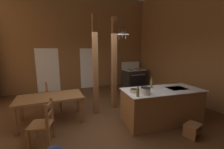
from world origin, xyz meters
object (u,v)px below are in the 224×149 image
stove_range (134,78)px  bottle_short_on_counter (151,84)px  dining_table (50,99)px  ladderback_chair_by_post (52,98)px  bottle_tall_on_counter (138,92)px  mixing_bowl_on_counter (134,91)px  stockpot_on_counter (145,91)px  kitchen_island (161,106)px  step_stool (193,129)px  ladderback_chair_near_window (43,123)px

stove_range → bottle_short_on_counter: stove_range is taller
stove_range → dining_table: bearing=-148.9°
stove_range → ladderback_chair_by_post: size_ratio=1.39×
stove_range → bottle_tall_on_counter: (-2.23, -3.90, 0.55)m
mixing_bowl_on_counter → stockpot_on_counter: bearing=-52.9°
mixing_bowl_on_counter → bottle_tall_on_counter: 0.34m
dining_table → bottle_tall_on_counter: bottle_tall_on_counter is taller
kitchen_island → dining_table: kitchen_island is taller
step_stool → mixing_bowl_on_counter: mixing_bowl_on_counter is taller
stockpot_on_counter → kitchen_island: bearing=14.1°
bottle_tall_on_counter → kitchen_island: bearing=15.2°
dining_table → stove_range: bearing=31.1°
ladderback_chair_by_post → bottle_short_on_counter: (2.64, -1.65, 0.60)m
bottle_short_on_counter → dining_table: bearing=161.2°
stockpot_on_counter → mixing_bowl_on_counter: stockpot_on_counter is taller
stove_range → dining_table: size_ratio=0.77×
stove_range → mixing_bowl_on_counter: bearing=-120.8°
ladderback_chair_by_post → step_stool: bearing=-42.0°
dining_table → ladderback_chair_near_window: ladderback_chair_near_window is taller
step_stool → kitchen_island: bearing=103.5°
stockpot_on_counter → mixing_bowl_on_counter: 0.29m
step_stool → bottle_tall_on_counter: bottle_tall_on_counter is taller
bottle_tall_on_counter → bottle_short_on_counter: (0.76, 0.50, 0.02)m
step_stool → mixing_bowl_on_counter: size_ratio=1.80×
step_stool → bottle_tall_on_counter: 1.55m
mixing_bowl_on_counter → ladderback_chair_by_post: bearing=137.2°
mixing_bowl_on_counter → stove_range: bearing=59.2°
ladderback_chair_by_post → dining_table: bearing=-91.6°
step_stool → ladderback_chair_by_post: size_ratio=0.44×
kitchen_island → ladderback_chair_near_window: ladderback_chair_near_window is taller
kitchen_island → bottle_tall_on_counter: size_ratio=8.84×
stove_range → ladderback_chair_near_window: (-4.27, -3.45, -0.03)m
ladderback_chair_by_post → stove_range: bearing=23.1°
kitchen_island → dining_table: 3.08m
mixing_bowl_on_counter → bottle_short_on_counter: bearing=15.2°
dining_table → ladderback_chair_by_post: bearing=88.4°
stockpot_on_counter → ladderback_chair_near_window: bearing=171.2°
step_stool → dining_table: dining_table is taller
ladderback_chair_by_post → bottle_tall_on_counter: size_ratio=3.74×
bottle_short_on_counter → stockpot_on_counter: bearing=-139.8°
ladderback_chair_near_window → stove_range: bearing=39.0°
kitchen_island → bottle_tall_on_counter: (-0.95, -0.26, 0.57)m
dining_table → ladderback_chair_by_post: 0.77m
step_stool → ladderback_chair_by_post: bearing=138.0°
stove_range → ladderback_chair_near_window: stove_range is taller
dining_table → ladderback_chair_by_post: size_ratio=1.81×
step_stool → bottle_short_on_counter: 1.45m
kitchen_island → dining_table: (-2.85, 1.15, 0.19)m
dining_table → step_stool: bearing=-33.1°
bottle_short_on_counter → ladderback_chair_by_post: bearing=148.0°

